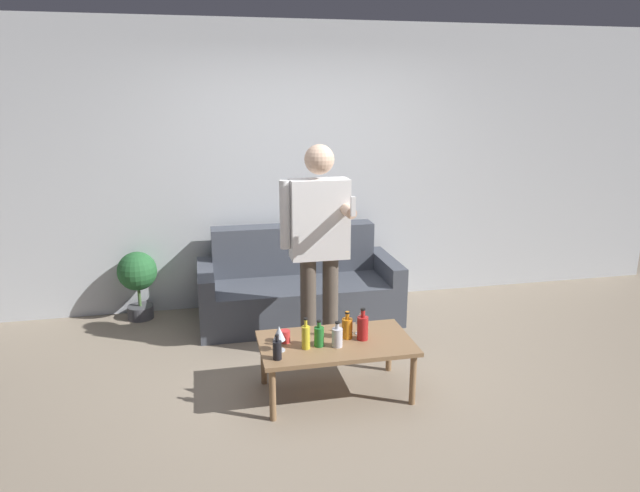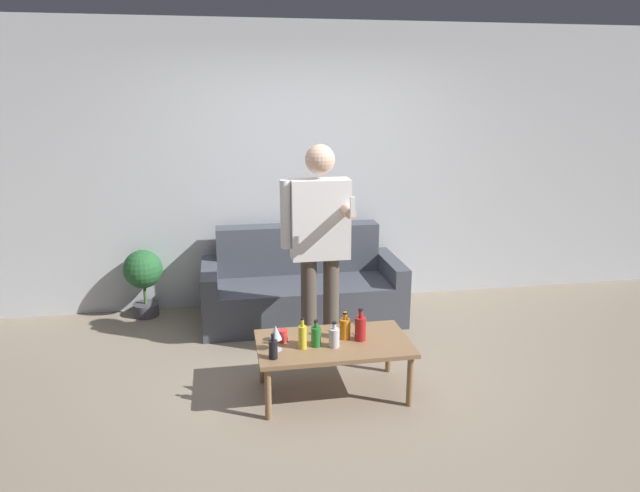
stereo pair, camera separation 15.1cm
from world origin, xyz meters
TOP-DOWN VIEW (x-y plane):
  - ground_plane at (0.00, 0.00)m, footprint 16.00×16.00m
  - wall_back at (0.00, 1.93)m, footprint 8.00×0.06m
  - couch at (-0.08, 1.47)m, footprint 1.82×0.81m
  - coffee_table at (-0.07, 0.02)m, footprint 1.06×0.60m
  - bottle_orange at (-0.50, -0.16)m, footprint 0.06×0.06m
  - bottle_green at (-0.20, -0.03)m, footprint 0.07×0.07m
  - bottle_dark at (0.02, 0.06)m, footprint 0.08×0.08m
  - bottle_yellow at (-0.08, -0.06)m, footprint 0.07×0.07m
  - bottle_red at (0.12, 0.01)m, footprint 0.08×0.08m
  - bottle_clear at (-0.29, -0.05)m, footprint 0.06×0.06m
  - wine_glass_near at (0.14, 0.11)m, footprint 0.08×0.08m
  - wine_glass_far at (-0.47, -0.04)m, footprint 0.08×0.08m
  - cup_on_table at (-0.41, 0.08)m, footprint 0.07×0.07m
  - person_standing_front at (-0.06, 0.65)m, footprint 0.53×0.44m
  - potted_plant at (-1.54, 1.75)m, footprint 0.36×0.36m

SIDE VIEW (x-z plane):
  - ground_plane at x=0.00m, z-range 0.00..0.00m
  - couch at x=-0.08m, z-range -0.13..0.71m
  - coffee_table at x=-0.07m, z-range 0.16..0.55m
  - potted_plant at x=-1.54m, z-range 0.09..0.73m
  - cup_on_table at x=-0.41m, z-range 0.40..0.48m
  - bottle_orange at x=-0.50m, z-range 0.38..0.55m
  - bottle_yellow at x=-0.08m, z-range 0.38..0.56m
  - bottle_green at x=-0.20m, z-range 0.38..0.56m
  - bottle_dark at x=0.02m, z-range 0.38..0.57m
  - bottle_clear at x=-0.29m, z-range 0.37..0.59m
  - bottle_red at x=0.12m, z-range 0.37..0.60m
  - wine_glass_far at x=-0.47m, z-range 0.43..0.60m
  - wine_glass_near at x=0.14m, z-range 0.43..0.62m
  - person_standing_front at x=-0.06m, z-range 0.15..1.84m
  - wall_back at x=0.00m, z-range 0.00..2.70m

